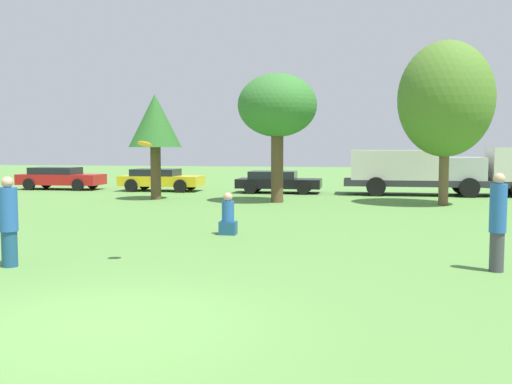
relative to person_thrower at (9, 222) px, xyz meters
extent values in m
plane|color=#54843D|center=(3.36, -3.02, -0.87)|extent=(120.00, 120.00, 0.00)
cylinder|color=navy|center=(0.00, 0.00, -0.53)|extent=(0.29, 0.29, 0.68)
cylinder|color=#2659A5|center=(0.00, 0.00, 0.23)|extent=(0.35, 0.35, 0.84)
sphere|color=tan|center=(0.00, 0.00, 0.75)|extent=(0.22, 0.22, 0.22)
cylinder|color=#3F3F47|center=(9.06, 1.21, -0.51)|extent=(0.26, 0.26, 0.73)
cylinder|color=#2659A5|center=(9.06, 1.21, 0.30)|extent=(0.30, 0.30, 0.89)
sphere|color=tan|center=(9.06, 1.21, 0.84)|extent=(0.21, 0.21, 0.21)
cylinder|color=orange|center=(2.49, 0.69, 1.48)|extent=(0.28, 0.27, 0.14)
cube|color=navy|center=(3.18, 4.71, -0.70)|extent=(0.43, 0.36, 0.35)
cylinder|color=#2659A5|center=(3.18, 4.71, -0.25)|extent=(0.32, 0.32, 0.53)
sphere|color=tan|center=(3.18, 4.71, 0.12)|extent=(0.24, 0.24, 0.24)
cylinder|color=brown|center=(-2.26, 14.10, 0.27)|extent=(0.45, 0.45, 2.28)
cone|color=#286023|center=(-2.26, 14.10, 2.56)|extent=(2.30, 2.30, 2.30)
cylinder|color=brown|center=(3.17, 13.65, 0.68)|extent=(0.51, 0.51, 3.10)
ellipsoid|color=#33702D|center=(3.17, 13.65, 3.13)|extent=(3.25, 3.25, 2.59)
cylinder|color=brown|center=(9.79, 13.71, 0.70)|extent=(0.38, 0.38, 3.14)
ellipsoid|color=#4C7528|center=(9.79, 13.71, 3.28)|extent=(3.68, 3.68, 4.50)
cube|color=red|center=(-9.39, 18.83, -0.32)|extent=(4.50, 1.74, 0.56)
cube|color=black|center=(-9.72, 18.82, 0.14)|extent=(2.48, 1.52, 0.37)
cylinder|color=black|center=(-8.00, 19.69, -0.55)|extent=(0.63, 0.19, 0.63)
cylinder|color=black|center=(-7.99, 17.98, -0.55)|extent=(0.63, 0.19, 0.63)
cylinder|color=black|center=(-10.78, 19.67, -0.55)|extent=(0.63, 0.19, 0.63)
cylinder|color=black|center=(-10.77, 17.96, -0.55)|extent=(0.63, 0.19, 0.63)
cube|color=gold|center=(-3.65, 18.72, -0.33)|extent=(4.21, 1.87, 0.51)
cube|color=black|center=(-3.96, 18.72, 0.10)|extent=(2.32, 1.64, 0.36)
cylinder|color=black|center=(-2.35, 19.65, -0.54)|extent=(0.67, 0.20, 0.67)
cylinder|color=black|center=(-2.34, 17.80, -0.54)|extent=(0.67, 0.20, 0.67)
cylinder|color=black|center=(-4.96, 19.64, -0.54)|extent=(0.67, 0.20, 0.67)
cylinder|color=black|center=(-4.95, 17.79, -0.54)|extent=(0.67, 0.20, 0.67)
cube|color=black|center=(2.56, 18.56, -0.39)|extent=(4.18, 1.84, 0.45)
cube|color=black|center=(2.25, 18.56, 0.03)|extent=(2.30, 1.61, 0.38)
cylinder|color=black|center=(3.85, 19.48, -0.56)|extent=(0.61, 0.22, 0.61)
cylinder|color=black|center=(3.86, 17.66, -0.56)|extent=(0.61, 0.22, 0.61)
cylinder|color=black|center=(1.26, 19.46, -0.56)|extent=(0.61, 0.22, 0.61)
cylinder|color=black|center=(1.27, 17.65, -0.56)|extent=(0.61, 0.22, 0.61)
cube|color=#2D2D33|center=(9.10, 18.49, -0.27)|extent=(6.65, 2.14, 0.30)
cube|color=#B2B2B7|center=(11.16, 18.50, 0.41)|extent=(2.13, 2.01, 1.07)
cube|color=beige|center=(8.17, 18.48, 0.57)|extent=(4.13, 2.13, 1.39)
cylinder|color=black|center=(11.42, 19.55, -0.42)|extent=(0.90, 0.27, 0.90)
cylinder|color=black|center=(11.43, 17.45, -0.42)|extent=(0.90, 0.27, 0.90)
cylinder|color=black|center=(7.27, 19.53, -0.42)|extent=(0.90, 0.27, 0.90)
cylinder|color=black|center=(7.28, 17.43, -0.42)|extent=(0.90, 0.27, 0.90)
cylinder|color=black|center=(13.66, 19.69, -0.45)|extent=(0.85, 0.23, 0.85)
camera|label=1|loc=(6.59, -9.82, 1.41)|focal=40.35mm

